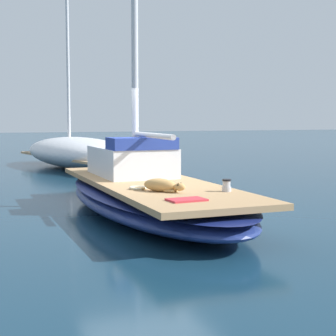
# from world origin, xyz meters

# --- Properties ---
(ground_plane) EXTENTS (120.00, 120.00, 0.00)m
(ground_plane) POSITION_xyz_m (0.00, 0.00, 0.00)
(ground_plane) COLOR #143347
(sailboat_main) EXTENTS (2.62, 7.27, 0.66)m
(sailboat_main) POSITION_xyz_m (0.00, 0.00, 0.34)
(sailboat_main) COLOR navy
(sailboat_main) RESTS_ON ground
(mast_main) EXTENTS (0.14, 2.27, 6.80)m
(mast_main) POSITION_xyz_m (-0.01, 0.74, 3.71)
(mast_main) COLOR silver
(mast_main) RESTS_ON sailboat_main
(cabin_house) EXTENTS (1.43, 2.24, 0.84)m
(cabin_house) POSITION_xyz_m (-0.02, 1.12, 1.01)
(cabin_house) COLOR silver
(cabin_house) RESTS_ON sailboat_main
(dog_tan) EXTENTS (0.69, 0.77, 0.22)m
(dog_tan) POSITION_xyz_m (-0.28, -1.44, 0.77)
(dog_tan) COLOR tan
(dog_tan) RESTS_ON sailboat_main
(deck_winch) EXTENTS (0.16, 0.16, 0.21)m
(deck_winch) POSITION_xyz_m (0.74, -1.81, 0.76)
(deck_winch) COLOR #B7B7BC
(deck_winch) RESTS_ON sailboat_main
(coiled_rope) EXTENTS (0.32, 0.32, 0.04)m
(coiled_rope) POSITION_xyz_m (-0.55, -1.00, 0.68)
(coiled_rope) COLOR beige
(coiled_rope) RESTS_ON sailboat_main
(deck_towel) EXTENTS (0.59, 0.41, 0.03)m
(deck_towel) POSITION_xyz_m (-0.27, -2.49, 0.68)
(deck_towel) COLOR #C6333D
(deck_towel) RESTS_ON sailboat_main
(moored_boat_far_astern) EXTENTS (4.28, 7.69, 7.33)m
(moored_boat_far_astern) POSITION_xyz_m (0.57, 10.17, 0.60)
(moored_boat_far_astern) COLOR white
(moored_boat_far_astern) RESTS_ON ground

